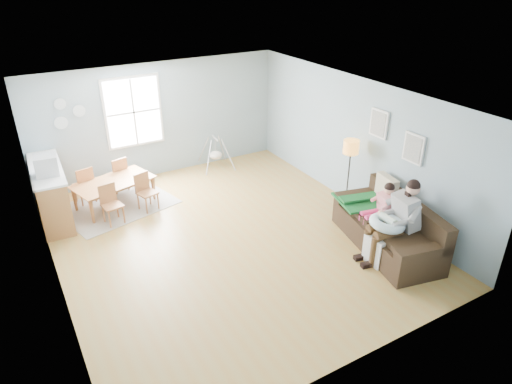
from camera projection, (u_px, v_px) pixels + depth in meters
room at (224, 115)px, 7.58m from camera, size 8.40×9.40×3.90m
window at (133, 112)px, 10.33m from camera, size 1.32×0.08×1.62m
pictures at (396, 136)px, 8.36m from camera, size 0.05×1.34×0.74m
wall_plates at (67, 113)px, 9.63m from camera, size 0.67×0.02×0.66m
sofa at (390, 230)px, 8.30m from camera, size 1.45×2.47×0.93m
green_throw at (365, 200)px, 8.81m from camera, size 1.23×1.09×0.04m
beige_pillow at (386, 189)px, 8.65m from camera, size 0.25×0.56×0.54m
father at (397, 218)px, 7.77m from camera, size 1.08×0.59×1.49m
nursing_pillow at (387, 223)px, 7.75m from camera, size 0.75×0.74×0.25m
infant at (386, 218)px, 7.74m from camera, size 0.15×0.40×0.15m
toddler at (382, 203)px, 8.25m from camera, size 0.63×0.38×0.95m
floor_lamp at (351, 153)px, 9.12m from camera, size 0.31×0.31×1.55m
storage_cube at (380, 249)px, 7.90m from camera, size 0.47×0.42×0.52m
rug at (118, 205)px, 9.83m from camera, size 2.56×2.17×0.01m
dining_table at (116, 194)px, 9.70m from camera, size 1.79×1.30×0.57m
chair_sw at (110, 202)px, 9.03m from camera, size 0.42×0.42×0.80m
chair_se at (145, 190)px, 9.52m from camera, size 0.45×0.45×0.80m
chair_nw at (85, 184)px, 9.72m from camera, size 0.46×0.46×0.84m
chair_ne at (119, 173)px, 10.22m from camera, size 0.46×0.46×0.83m
counter at (51, 192)px, 9.15m from camera, size 0.67×2.00×1.11m
monitor at (46, 165)px, 8.52m from camera, size 0.44×0.42×0.38m
baby_swing at (216, 154)px, 11.46m from camera, size 0.89×0.90×0.81m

